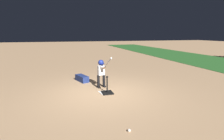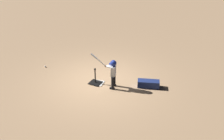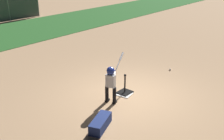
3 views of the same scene
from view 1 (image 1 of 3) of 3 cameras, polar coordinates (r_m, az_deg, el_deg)
name	(u,v)px [view 1 (image 1 of 3)]	position (r m, az deg, el deg)	size (l,w,h in m)	color
ground_plane	(102,93)	(6.67, -3.43, -7.60)	(90.00, 90.00, 0.00)	tan
home_plate	(105,92)	(6.74, -2.23, -7.30)	(0.44, 0.44, 0.02)	white
batting_tee	(107,91)	(6.66, -1.59, -6.88)	(0.46, 0.41, 0.66)	black
batter_child	(101,70)	(7.17, -3.47, -0.02)	(0.99, 0.43, 1.37)	black
baseball	(129,130)	(4.25, 5.62, -19.03)	(0.07, 0.07, 0.07)	white
equipment_bag	(82,78)	(8.39, -9.78, -2.70)	(0.84, 0.32, 0.28)	navy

